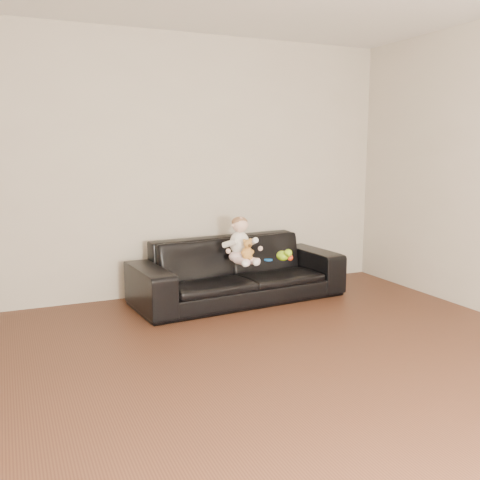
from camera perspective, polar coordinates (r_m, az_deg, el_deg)
name	(u,v)px	position (r m, az deg, el deg)	size (l,w,h in m)	color
floor	(296,413)	(3.20, 5.95, -17.86)	(5.50, 5.50, 0.00)	#4B291A
wall_back	(160,167)	(5.40, -8.58, 7.71)	(5.00, 5.00, 0.00)	#BCB29E
sofa	(238,270)	(5.26, -0.19, -3.20)	(2.07, 0.81, 0.60)	black
baby	(241,243)	(5.10, 0.06, -0.28)	(0.34, 0.40, 0.44)	#F5CFD0
teddy_bear	(247,250)	(4.99, 0.79, -1.04)	(0.12, 0.12, 0.20)	#BC8035
toy_green	(283,256)	(5.23, 4.57, -1.68)	(0.12, 0.14, 0.10)	#8EC717
toy_rattle	(290,258)	(5.24, 5.38, -1.91)	(0.06, 0.06, 0.06)	red
toy_blue_disc	(268,260)	(5.25, 3.04, -2.13)	(0.09, 0.09, 0.01)	blue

